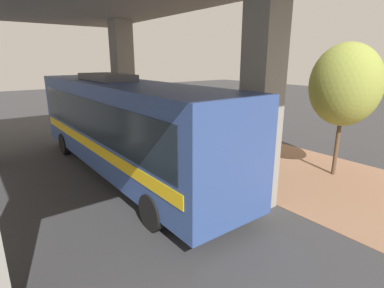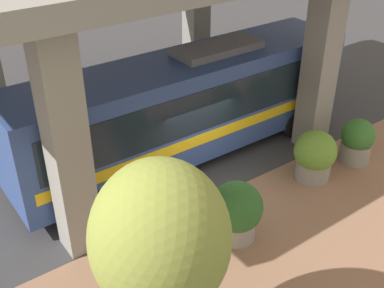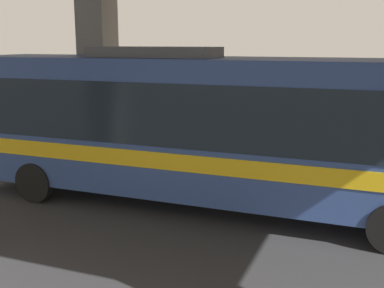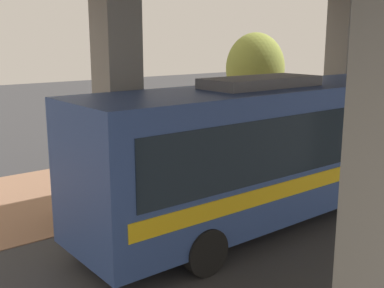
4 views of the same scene
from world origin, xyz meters
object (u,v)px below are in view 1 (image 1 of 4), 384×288
Objects in this scene: fire_hydrant at (201,153)px; planter_front at (151,123)px; bus at (122,122)px; street_tree_near at (345,85)px; planter_middle at (228,141)px; planter_back at (167,128)px.

planter_front is (-0.57, -5.36, 0.34)m from fire_hydrant.
bus is 2.47× the size of street_tree_near.
street_tree_near is (-2.69, 9.55, 2.66)m from planter_front.
fire_hydrant is at bearing 163.03° from bus.
street_tree_near is (-2.12, 3.71, 2.55)m from planter_middle.
street_tree_near is at bearing 141.14° from bus.
planter_back is 8.50m from street_tree_near.
planter_middle is at bearing 100.36° from planter_back.
bus is at bearing -18.63° from planter_middle.
planter_front is 0.90× the size of planter_middle.
bus reaches higher than fire_hydrant.
street_tree_near reaches higher than planter_middle.
planter_middle is 0.36× the size of street_tree_near.
planter_back is at bearing -69.53° from street_tree_near.
planter_middle is at bearing -60.21° from street_tree_near.
fire_hydrant is (-3.12, 0.95, -1.60)m from bus.
planter_middle is at bearing 95.55° from planter_front.
fire_hydrant is 6.10m from street_tree_near.
fire_hydrant is 0.18× the size of street_tree_near.
planter_back is (0.71, -3.88, -0.04)m from planter_middle.
planter_back is 0.35× the size of street_tree_near.
fire_hydrant is 0.52× the size of planter_back.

